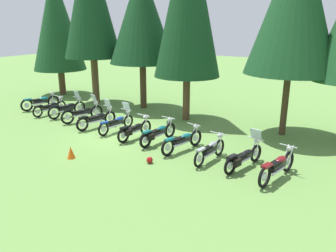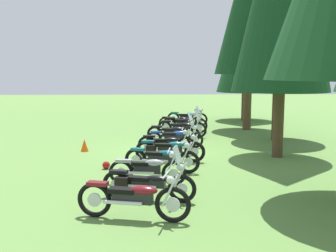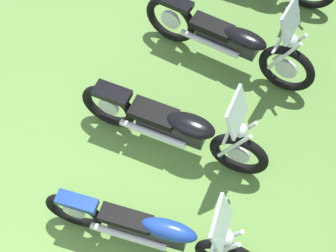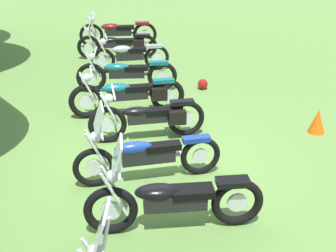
# 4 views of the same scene
# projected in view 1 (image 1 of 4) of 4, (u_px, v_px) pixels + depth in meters

# --- Properties ---
(ground_plane) EXTENTS (80.00, 80.00, 0.00)m
(ground_plane) POSITION_uv_depth(u_px,v_px,m) (125.00, 134.00, 15.99)
(ground_plane) COLOR #608C42
(motorcycle_0) EXTENTS (0.95, 2.33, 1.03)m
(motorcycle_0) POSITION_uv_depth(u_px,v_px,m) (40.00, 102.00, 20.56)
(motorcycle_0) COLOR black
(motorcycle_0) RESTS_ON ground_plane
(motorcycle_1) EXTENTS (0.76, 2.27, 0.98)m
(motorcycle_1) POSITION_uv_depth(u_px,v_px,m) (50.00, 107.00, 19.40)
(motorcycle_1) COLOR black
(motorcycle_1) RESTS_ON ground_plane
(motorcycle_2) EXTENTS (0.80, 2.33, 1.39)m
(motorcycle_2) POSITION_uv_depth(u_px,v_px,m) (68.00, 108.00, 18.94)
(motorcycle_2) COLOR black
(motorcycle_2) RESTS_ON ground_plane
(motorcycle_3) EXTENTS (1.06, 2.35, 1.39)m
(motorcycle_3) POSITION_uv_depth(u_px,v_px,m) (83.00, 113.00, 18.02)
(motorcycle_3) COLOR black
(motorcycle_3) RESTS_ON ground_plane
(motorcycle_4) EXTENTS (0.78, 2.35, 1.36)m
(motorcycle_4) POSITION_uv_depth(u_px,v_px,m) (97.00, 119.00, 16.95)
(motorcycle_4) COLOR black
(motorcycle_4) RESTS_ON ground_plane
(motorcycle_5) EXTENTS (0.69, 2.35, 1.34)m
(motorcycle_5) POSITION_uv_depth(u_px,v_px,m) (117.00, 122.00, 16.32)
(motorcycle_5) COLOR black
(motorcycle_5) RESTS_ON ground_plane
(motorcycle_6) EXTENTS (0.77, 2.18, 1.01)m
(motorcycle_6) POSITION_uv_depth(u_px,v_px,m) (134.00, 130.00, 15.27)
(motorcycle_6) COLOR black
(motorcycle_6) RESTS_ON ground_plane
(motorcycle_7) EXTENTS (0.78, 2.42, 1.02)m
(motorcycle_7) POSITION_uv_depth(u_px,v_px,m) (158.00, 133.00, 14.73)
(motorcycle_7) COLOR black
(motorcycle_7) RESTS_ON ground_plane
(motorcycle_8) EXTENTS (0.91, 2.34, 1.01)m
(motorcycle_8) POSITION_uv_depth(u_px,v_px,m) (183.00, 141.00, 13.84)
(motorcycle_8) COLOR black
(motorcycle_8) RESTS_ON ground_plane
(motorcycle_9) EXTENTS (0.73, 2.14, 0.99)m
(motorcycle_9) POSITION_uv_depth(u_px,v_px,m) (210.00, 150.00, 12.80)
(motorcycle_9) COLOR black
(motorcycle_9) RESTS_ON ground_plane
(motorcycle_10) EXTENTS (0.96, 2.29, 1.35)m
(motorcycle_10) POSITION_uv_depth(u_px,v_px,m) (243.00, 157.00, 12.15)
(motorcycle_10) COLOR black
(motorcycle_10) RESTS_ON ground_plane
(motorcycle_11) EXTENTS (0.81, 2.41, 1.03)m
(motorcycle_11) POSITION_uv_depth(u_px,v_px,m) (278.00, 166.00, 11.30)
(motorcycle_11) COLOR black
(motorcycle_11) RESTS_ON ground_plane
(pine_tree_0) EXTENTS (3.71, 3.71, 8.71)m
(pine_tree_0) POSITION_uv_depth(u_px,v_px,m) (56.00, 21.00, 23.52)
(pine_tree_0) COLOR #4C3823
(pine_tree_0) RESTS_ON ground_plane
(pine_tree_2) EXTENTS (3.93, 3.93, 8.33)m
(pine_tree_2) POSITION_uv_depth(u_px,v_px,m) (142.00, 15.00, 19.46)
(pine_tree_2) COLOR #42301E
(pine_tree_2) RESTS_ON ground_plane
(pine_tree_4) EXTENTS (4.05, 4.05, 9.11)m
(pine_tree_4) POSITION_uv_depth(u_px,v_px,m) (296.00, 1.00, 14.26)
(pine_tree_4) COLOR #42301E
(pine_tree_4) RESTS_ON ground_plane
(traffic_cone) EXTENTS (0.32, 0.32, 0.48)m
(traffic_cone) POSITION_uv_depth(u_px,v_px,m) (71.00, 152.00, 13.12)
(traffic_cone) COLOR #EA590F
(traffic_cone) RESTS_ON ground_plane
(dropped_helmet) EXTENTS (0.25, 0.25, 0.25)m
(dropped_helmet) POSITION_uv_depth(u_px,v_px,m) (150.00, 160.00, 12.69)
(dropped_helmet) COLOR maroon
(dropped_helmet) RESTS_ON ground_plane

